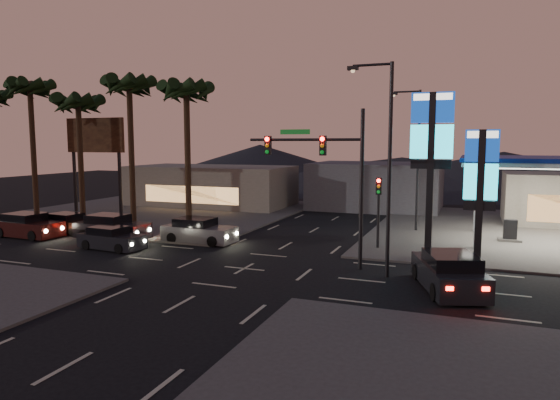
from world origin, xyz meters
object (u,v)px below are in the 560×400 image
at_px(pylon_sign_tall, 432,142).
at_px(car_lane_a_mid, 27,226).
at_px(pylon_sign_short, 481,177).
at_px(car_lane_b_mid, 112,228).
at_px(suv_station, 449,273).
at_px(car_lane_a_rear, 29,225).
at_px(car_lane_a_front, 111,239).
at_px(car_lane_b_front, 199,231).
at_px(traffic_signal_mast, 328,165).
at_px(car_lane_b_rear, 68,224).

bearing_deg(pylon_sign_tall, car_lane_a_mid, -173.43).
height_order(pylon_sign_tall, pylon_sign_short, pylon_sign_tall).
relative_size(car_lane_b_mid, suv_station, 0.93).
bearing_deg(car_lane_a_mid, pylon_sign_short, 3.99).
bearing_deg(pylon_sign_short, car_lane_a_rear, -177.07).
relative_size(car_lane_a_front, car_lane_b_front, 0.87).
bearing_deg(car_lane_a_mid, car_lane_b_mid, 13.89).
height_order(car_lane_b_front, car_lane_b_mid, car_lane_b_mid).
bearing_deg(suv_station, car_lane_a_rear, 173.31).
height_order(car_lane_a_front, car_lane_a_mid, car_lane_a_mid).
height_order(traffic_signal_mast, car_lane_a_mid, traffic_signal_mast).
bearing_deg(car_lane_b_mid, car_lane_a_rear, -171.51).
height_order(car_lane_a_front, car_lane_b_rear, car_lane_b_rear).
distance_m(pylon_sign_short, traffic_signal_mast, 7.69).
height_order(car_lane_a_mid, car_lane_b_front, car_lane_a_mid).
relative_size(pylon_sign_short, car_lane_b_front, 1.44).
relative_size(pylon_sign_short, car_lane_b_rear, 1.58).
height_order(pylon_sign_short, car_lane_b_front, pylon_sign_short).
distance_m(car_lane_b_mid, car_lane_b_rear, 4.38).
bearing_deg(traffic_signal_mast, suv_station, -19.89).
height_order(pylon_sign_tall, car_lane_b_front, pylon_sign_tall).
height_order(car_lane_a_front, car_lane_b_front, car_lane_b_front).
bearing_deg(car_lane_b_front, car_lane_a_mid, -167.93).
relative_size(traffic_signal_mast, car_lane_b_mid, 1.59).
distance_m(traffic_signal_mast, car_lane_a_rear, 22.03).
bearing_deg(car_lane_b_rear, pylon_sign_short, -0.30).
relative_size(pylon_sign_short, suv_station, 1.30).
bearing_deg(car_lane_a_mid, car_lane_a_rear, 130.91).
bearing_deg(suv_station, pylon_sign_short, 76.05).
bearing_deg(pylon_sign_tall, traffic_signal_mast, -143.48).
bearing_deg(car_lane_b_rear, pylon_sign_tall, 2.03).
relative_size(pylon_sign_short, car_lane_a_rear, 1.45).
distance_m(car_lane_a_rear, car_lane_b_front, 12.37).
height_order(pylon_sign_tall, car_lane_b_rear, pylon_sign_tall).
height_order(car_lane_a_front, suv_station, suv_station).
distance_m(car_lane_b_rear, suv_station, 26.14).
xyz_separation_m(car_lane_a_front, suv_station, (19.28, -1.63, 0.15)).
bearing_deg(pylon_sign_tall, car_lane_a_front, -167.19).
bearing_deg(car_lane_a_rear, car_lane_b_rear, 39.87).
bearing_deg(car_lane_a_rear, traffic_signal_mast, -2.77).
height_order(traffic_signal_mast, car_lane_b_rear, traffic_signal_mast).
bearing_deg(car_lane_a_mid, car_lane_a_front, -7.98).
height_order(pylon_sign_tall, car_lane_a_rear, pylon_sign_tall).
xyz_separation_m(pylon_sign_short, car_lane_b_front, (-16.57, 0.54, -3.93)).
xyz_separation_m(car_lane_b_front, car_lane_b_mid, (-5.96, -1.08, 0.03)).
xyz_separation_m(car_lane_a_rear, car_lane_b_rear, (1.93, 1.61, -0.07)).
bearing_deg(pylon_sign_short, pylon_sign_tall, 158.20).
bearing_deg(car_lane_b_front, traffic_signal_mast, -18.12).
relative_size(pylon_sign_tall, car_lane_b_mid, 1.79).
height_order(car_lane_a_rear, car_lane_b_rear, car_lane_a_rear).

